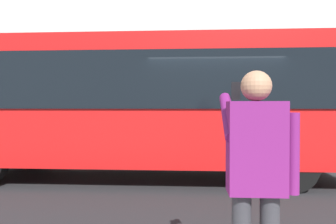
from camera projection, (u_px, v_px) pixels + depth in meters
The scene contains 4 objects.
ground_plane at pixel (212, 180), 6.92m from camera, with size 60.00×60.00×0.00m, color #232326.
building_facade_far at pixel (201, 3), 13.60m from camera, with size 28.00×1.55×12.00m.
red_bus at pixel (139, 102), 7.24m from camera, with size 9.05×2.54×3.08m.
pedestrian_photographer at pixel (256, 169), 2.31m from camera, with size 0.53×0.52×1.70m.
Camera 1 is at (0.50, 6.94, 1.59)m, focal length 34.39 mm.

